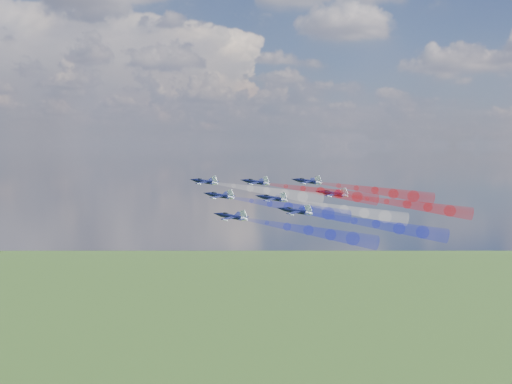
{
  "coord_description": "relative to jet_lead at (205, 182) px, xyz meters",
  "views": [
    {
      "loc": [
        -14.49,
        -186.84,
        162.94
      ],
      "look_at": [
        -8.53,
        -3.58,
        149.77
      ],
      "focal_mm": 45.07,
      "sensor_mm": 36.0,
      "label": 1
    }
  ],
  "objects": [
    {
      "name": "trail_inner_left",
      "position": [
        23.03,
        -27.11,
        -5.12
      ],
      "size": [
        30.51,
        22.2,
        7.26
      ],
      "primitive_type": null,
      "rotation": [
        0.1,
        -0.15,
        0.98
      ],
      "color": "#1923D9"
    },
    {
      "name": "trail_outer_left",
      "position": [
        26.4,
        -43.7,
        -9.17
      ],
      "size": [
        30.51,
        22.2,
        7.26
      ],
      "primitive_type": null,
      "rotation": [
        0.1,
        -0.15,
        0.98
      ],
      "color": "#1923D9"
    },
    {
      "name": "trail_lead",
      "position": [
        18.18,
        -11.89,
        -2.05
      ],
      "size": [
        30.51,
        22.2,
        7.26
      ],
      "primitive_type": null,
      "rotation": [
        0.1,
        -0.15,
        0.98
      ],
      "color": "white"
    },
    {
      "name": "jet_center_third",
      "position": [
        19.58,
        -14.52,
        -3.9
      ],
      "size": [
        13.61,
        13.3,
        5.11
      ],
      "primitive_type": null,
      "rotation": [
        0.1,
        -0.15,
        0.98
      ],
      "color": "black"
    },
    {
      "name": "trail_rear_right",
      "position": [
        55.14,
        -23.97,
        -4.88
      ],
      "size": [
        30.51,
        22.2,
        7.26
      ],
      "primitive_type": null,
      "rotation": [
        0.1,
        -0.15,
        0.98
      ],
      "color": "red"
    },
    {
      "name": "jet_outer_right",
      "position": [
        31.3,
        2.03,
        -0.07
      ],
      "size": [
        13.61,
        13.3,
        5.11
      ],
      "primitive_type": null,
      "rotation": [
        0.1,
        -0.15,
        0.98
      ],
      "color": "black"
    },
    {
      "name": "jet_lead",
      "position": [
        0.0,
        0.0,
        0.0
      ],
      "size": [
        13.61,
        13.3,
        5.11
      ],
      "primitive_type": null,
      "rotation": [
        0.1,
        -0.15,
        0.98
      ],
      "color": "black"
    },
    {
      "name": "jet_outer_left",
      "position": [
        8.22,
        -31.81,
        -7.13
      ],
      "size": [
        13.61,
        13.3,
        5.11
      ],
      "primitive_type": null,
      "rotation": [
        0.1,
        -0.15,
        0.98
      ],
      "color": "black"
    },
    {
      "name": "jet_rear_left",
      "position": [
        24.74,
        -29.89,
        -5.98
      ],
      "size": [
        13.61,
        13.3,
        5.11
      ],
      "primitive_type": null,
      "rotation": [
        0.1,
        -0.15,
        0.98
      ],
      "color": "black"
    },
    {
      "name": "trail_center_third",
      "position": [
        37.76,
        -26.41,
        -5.95
      ],
      "size": [
        30.51,
        22.2,
        7.26
      ],
      "primitive_type": null,
      "rotation": [
        0.1,
        -0.15,
        0.98
      ],
      "color": "white"
    },
    {
      "name": "trail_rear_left",
      "position": [
        42.92,
        -41.78,
        -8.03
      ],
      "size": [
        30.51,
        22.2,
        7.26
      ],
      "primitive_type": null,
      "rotation": [
        0.1,
        -0.15,
        0.98
      ],
      "color": "#1923D9"
    },
    {
      "name": "jet_inner_right",
      "position": [
        15.45,
        1.14,
        -0.23
      ],
      "size": [
        13.61,
        13.3,
        5.11
      ],
      "primitive_type": null,
      "rotation": [
        0.1,
        -0.15,
        0.98
      ],
      "color": "black"
    },
    {
      "name": "jet_rear_right",
      "position": [
        36.96,
        -12.08,
        -2.84
      ],
      "size": [
        13.61,
        13.3,
        5.11
      ],
      "primitive_type": null,
      "rotation": [
        0.1,
        -0.15,
        0.98
      ],
      "color": "black"
    },
    {
      "name": "trail_inner_right",
      "position": [
        33.63,
        -10.75,
        -2.28
      ],
      "size": [
        30.51,
        22.2,
        7.26
      ],
      "primitive_type": null,
      "rotation": [
        0.1,
        -0.15,
        0.98
      ],
      "color": "red"
    },
    {
      "name": "trail_outer_right",
      "position": [
        49.49,
        -9.86,
        -2.12
      ],
      "size": [
        30.51,
        22.2,
        7.26
      ],
      "primitive_type": null,
      "rotation": [
        0.1,
        -0.15,
        0.98
      ],
      "color": "red"
    },
    {
      "name": "jet_inner_left",
      "position": [
        4.84,
        -15.22,
        -3.07
      ],
      "size": [
        13.61,
        13.3,
        5.11
      ],
      "primitive_type": null,
      "rotation": [
        0.1,
        -0.15,
        0.98
      ],
      "color": "black"
    }
  ]
}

